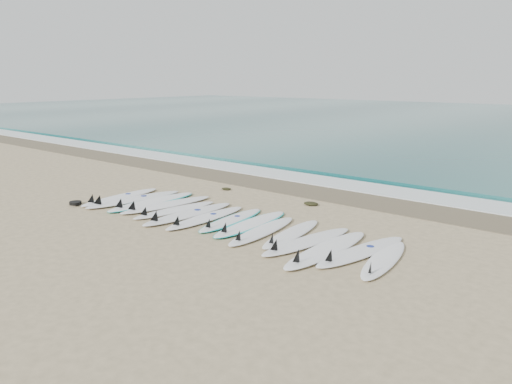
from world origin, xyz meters
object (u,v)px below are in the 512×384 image
Objects in this scene: surfboard_7 at (231,220)px; leash_coil at (76,203)px; surfboard_0 at (119,197)px; surfboard_14 at (383,260)px.

surfboard_7 reaches higher than leash_coil.
surfboard_14 is (7.92, 0.18, -0.01)m from surfboard_0.
surfboard_7 reaches higher than surfboard_14.
surfboard_7 is at bearing 18.73° from leash_coil.
surfboard_0 is 1.12× the size of surfboard_14.
surfboard_0 is 5.89× the size of leash_coil.
surfboard_7 is 3.97m from surfboard_14.
leash_coil is (-8.28, -1.31, -0.00)m from surfboard_14.
surfboard_14 reaches higher than leash_coil.
surfboard_14 is at bearing -8.95° from surfboard_7.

